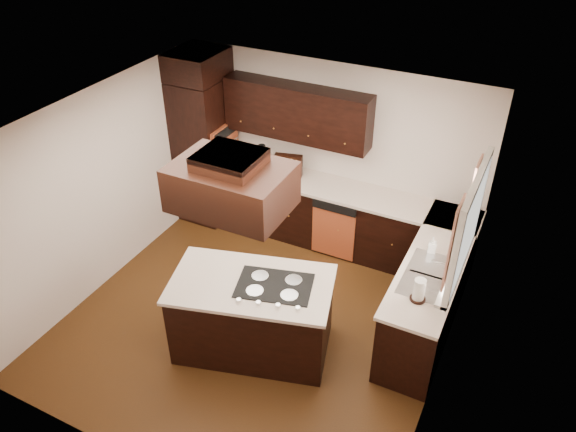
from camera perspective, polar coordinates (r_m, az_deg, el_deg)
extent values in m
cube|color=#5B3514|center=(6.82, -3.04, -10.45)|extent=(4.20, 4.20, 0.02)
cube|color=white|center=(5.37, -3.85, 9.13)|extent=(4.20, 4.20, 0.02)
cube|color=silver|center=(7.64, 4.39, 6.49)|extent=(4.20, 0.02, 2.50)
cube|color=silver|center=(4.78, -16.28, -15.14)|extent=(4.20, 0.02, 2.50)
cube|color=silver|center=(7.15, -18.34, 2.66)|extent=(0.02, 4.20, 2.50)
cube|color=silver|center=(5.49, 16.38, -7.50)|extent=(0.02, 4.20, 2.50)
cube|color=black|center=(8.17, -8.43, 6.63)|extent=(0.65, 0.75, 2.12)
cube|color=#BC512B|center=(7.96, -6.35, 6.54)|extent=(0.05, 0.62, 0.78)
cube|color=black|center=(7.79, 3.50, 0.20)|extent=(2.93, 0.60, 0.88)
cube|color=black|center=(6.72, 14.39, -7.36)|extent=(0.60, 2.40, 0.88)
cube|color=beige|center=(7.53, 3.57, 3.06)|extent=(2.93, 0.63, 0.04)
cube|color=beige|center=(6.44, 14.83, -4.24)|extent=(0.63, 2.40, 0.04)
cube|color=black|center=(7.40, 0.91, 10.47)|extent=(2.00, 0.34, 0.72)
cube|color=#BC512B|center=(7.50, 4.64, -1.75)|extent=(0.60, 0.05, 0.72)
cube|color=white|center=(5.69, 17.82, -1.00)|extent=(0.06, 1.32, 1.12)
cube|color=white|center=(5.69, 18.10, -1.07)|extent=(0.00, 1.20, 1.00)
cube|color=beige|center=(5.32, 16.41, -2.72)|extent=(0.02, 0.34, 0.90)
cube|color=beige|center=(6.03, 18.13, 1.59)|extent=(0.02, 0.34, 0.90)
cube|color=silver|center=(6.15, 14.21, -5.92)|extent=(0.52, 0.84, 0.01)
cube|color=black|center=(6.22, -3.60, -10.15)|extent=(1.82, 1.30, 0.88)
cube|color=beige|center=(5.91, -3.76, -6.94)|extent=(1.89, 1.37, 0.04)
cube|color=black|center=(5.84, -1.39, -7.07)|extent=(0.88, 0.70, 0.01)
cube|color=black|center=(5.08, -5.78, 2.96)|extent=(1.05, 0.72, 0.42)
cube|color=black|center=(4.94, -5.96, 5.70)|extent=(0.55, 0.50, 0.13)
cylinder|color=silver|center=(7.85, -2.62, 5.04)|extent=(0.15, 0.15, 0.10)
cone|color=silver|center=(7.76, -2.66, 6.20)|extent=(0.13, 0.13, 0.26)
cube|color=black|center=(7.65, 0.05, 5.18)|extent=(0.39, 0.18, 0.31)
imported|color=white|center=(8.00, -5.37, 5.37)|extent=(0.33, 0.33, 0.07)
imported|color=white|center=(6.43, 14.45, -2.87)|extent=(0.10, 0.10, 0.19)
cylinder|color=white|center=(5.75, 13.17, -7.35)|extent=(0.12, 0.12, 0.26)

